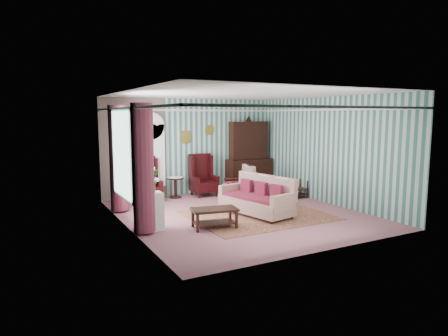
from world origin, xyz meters
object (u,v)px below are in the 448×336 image
nest_table (298,189)px  sofa (256,196)px  round_side_table (175,188)px  floral_armchair (239,183)px  coffee_table (214,218)px  dresser_hutch (249,153)px  wingback_left (147,180)px  plant_stand (149,212)px  seated_woman (147,181)px  wingback_right (204,175)px  bookcase (151,160)px

nest_table → sofa: sofa is taller
round_side_table → floral_armchair: floral_armchair is taller
round_side_table → coffee_table: round_side_table is taller
dresser_hutch → sofa: bearing=-118.7°
wingback_left → plant_stand: size_ratio=1.56×
dresser_hutch → floral_armchair: 1.78m
nest_table → coffee_table: bearing=-155.0°
seated_woman → round_side_table: bearing=9.5°
nest_table → floral_armchair: floral_armchair is taller
wingback_right → floral_armchair: size_ratio=1.32×
wingback_left → seated_woman: wingback_left is taller
bookcase → coffee_table: (0.24, -3.61, -0.91)m
seated_woman → coffee_table: 3.28m
plant_stand → wingback_right: bearing=47.2°
wingback_right → coffee_table: wingback_right is taller
seated_woman → round_side_table: seated_woman is taller
dresser_hutch → nest_table: 2.11m
plant_stand → sofa: size_ratio=0.42×
dresser_hutch → nest_table: size_ratio=4.37×
bookcase → wingback_right: bearing=-14.6°
seated_woman → sofa: 3.27m
dresser_hutch → seated_woman: dresser_hutch is taller
wingback_right → coffee_table: bearing=-111.4°
bookcase → seated_woman: 0.70m
round_side_table → coffee_table: size_ratio=0.62×
dresser_hutch → coffee_table: (-3.01, -3.49, -0.97)m
seated_woman → coffee_table: bearing=-81.3°
seated_woman → round_side_table: size_ratio=1.97×
sofa → coffee_table: (-1.40, -0.55, -0.25)m
bookcase → sofa: size_ratio=1.17×
bookcase → nest_table: (3.82, -1.94, -0.85)m
wingback_left → nest_table: bearing=-20.8°
wingback_left → bookcase: bearing=57.3°
bookcase → round_side_table: 1.07m
seated_woman → coffee_table: size_ratio=1.22×
coffee_table → floral_armchair: bearing=49.7°
wingback_left → coffee_table: (0.49, -3.22, -0.41)m
wingback_right → sofa: 2.68m
dresser_hutch → wingback_left: size_ratio=1.89×
wingback_left → sofa: (1.89, -2.67, -0.16)m
sofa → nest_table: bearing=-74.9°
round_side_table → floral_armchair: bearing=-36.1°
nest_table → floral_armchair: 1.78m
nest_table → sofa: (-2.18, -1.12, 0.20)m
wingback_right → floral_armchair: wingback_right is taller
plant_stand → seated_woman: bearing=73.8°
wingback_left → coffee_table: size_ratio=1.29×
seated_woman → sofa: bearing=-54.6°
bookcase → plant_stand: 3.39m
plant_stand → sofa: 2.70m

